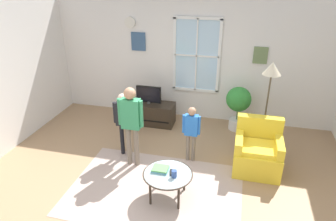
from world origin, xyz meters
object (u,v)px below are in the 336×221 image
(person_blue_shirt, at_px, (191,128))
(person_green_shirt, at_px, (131,118))
(cup, at_px, (174,174))
(television, at_px, (149,95))
(potted_plant_by_window, at_px, (238,103))
(book_stack, at_px, (160,169))
(remote_near_books, at_px, (171,172))
(floor_lamp, at_px, (271,78))
(coffee_table, at_px, (168,175))
(person_black_shirt, at_px, (124,118))
(armchair, at_px, (257,152))
(tv_stand, at_px, (149,113))

(person_blue_shirt, height_order, person_green_shirt, person_green_shirt)
(person_blue_shirt, bearing_deg, cup, -92.83)
(television, relative_size, potted_plant_by_window, 0.57)
(television, xyz_separation_m, book_stack, (0.86, -2.21, -0.23))
(television, bearing_deg, potted_plant_by_window, 5.33)
(cup, distance_m, potted_plant_by_window, 2.61)
(television, distance_m, person_blue_shirt, 1.67)
(remote_near_books, relative_size, floor_lamp, 0.08)
(television, bearing_deg, remote_near_books, -65.26)
(remote_near_books, bearing_deg, potted_plant_by_window, 70.40)
(book_stack, distance_m, floor_lamp, 2.53)
(coffee_table, distance_m, person_black_shirt, 1.45)
(television, relative_size, person_green_shirt, 0.38)
(television, relative_size, remote_near_books, 3.90)
(remote_near_books, distance_m, person_blue_shirt, 1.04)
(person_blue_shirt, xyz_separation_m, person_black_shirt, (-1.20, -0.08, 0.10))
(television, bearing_deg, book_stack, -68.77)
(cup, distance_m, person_blue_shirt, 1.10)
(remote_near_books, xyz_separation_m, person_blue_shirt, (0.11, 1.01, 0.21))
(book_stack, bearing_deg, person_green_shirt, 136.50)
(television, distance_m, armchair, 2.59)
(television, height_order, cup, television)
(person_green_shirt, bearing_deg, person_black_shirt, 132.45)
(person_green_shirt, height_order, person_black_shirt, person_green_shirt)
(person_blue_shirt, bearing_deg, coffee_table, -98.83)
(television, height_order, person_black_shirt, person_black_shirt)
(coffee_table, bearing_deg, person_blue_shirt, 81.17)
(coffee_table, height_order, book_stack, book_stack)
(television, relative_size, coffee_table, 0.74)
(remote_near_books, distance_m, potted_plant_by_window, 2.56)
(cup, relative_size, person_green_shirt, 0.08)
(coffee_table, bearing_deg, person_black_shirt, 137.46)
(person_blue_shirt, xyz_separation_m, potted_plant_by_window, (0.74, 1.40, -0.04))
(cup, xyz_separation_m, person_blue_shirt, (0.05, 1.09, 0.17))
(remote_near_books, bearing_deg, book_stack, 171.29)
(coffee_table, distance_m, book_stack, 0.14)
(book_stack, distance_m, cup, 0.26)
(book_stack, bearing_deg, person_black_shirt, 135.35)
(remote_near_books, distance_m, person_green_shirt, 1.16)
(television, distance_m, potted_plant_by_window, 1.90)
(tv_stand, relative_size, cup, 10.18)
(person_green_shirt, relative_size, potted_plant_by_window, 1.52)
(tv_stand, height_order, remote_near_books, tv_stand)
(cup, bearing_deg, remote_near_books, 127.80)
(armchair, bearing_deg, tv_stand, 152.50)
(person_blue_shirt, bearing_deg, person_green_shirt, -159.68)
(potted_plant_by_window, bearing_deg, television, -174.67)
(television, height_order, person_green_shirt, person_green_shirt)
(person_green_shirt, distance_m, person_black_shirt, 0.40)
(tv_stand, height_order, armchair, armchair)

